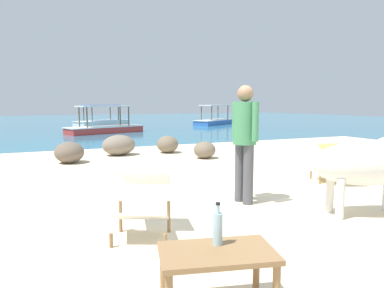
{
  "coord_description": "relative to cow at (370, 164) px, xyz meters",
  "views": [
    {
      "loc": [
        -2.67,
        -3.79,
        1.42
      ],
      "look_at": [
        0.29,
        3.0,
        0.55
      ],
      "focal_mm": 32.61,
      "sensor_mm": 36.0,
      "label": 1
    }
  ],
  "objects": [
    {
      "name": "sand_beach",
      "position": [
        -1.01,
        0.81,
        -0.66
      ],
      "size": [
        18.0,
        14.0,
        0.04
      ],
      "primitive_type": "cube",
      "color": "beige",
      "rests_on": "ground"
    },
    {
      "name": "water_surface",
      "position": [
        -1.01,
        22.81,
        -0.68
      ],
      "size": [
        60.0,
        36.0,
        0.03
      ],
      "primitive_type": "cube",
      "color": "teal",
      "rests_on": "ground"
    },
    {
      "name": "cow",
      "position": [
        0.0,
        0.0,
        0.0
      ],
      "size": [
        1.72,
        0.96,
        0.97
      ],
      "rotation": [
        0.0,
        0.0,
        5.92
      ],
      "color": "silver",
      "rests_on": "sand_beach"
    },
    {
      "name": "low_bench_table",
      "position": [
        -2.64,
        -1.03,
        -0.29
      ],
      "size": [
        0.84,
        0.61,
        0.42
      ],
      "rotation": [
        0.0,
        0.0,
        -0.24
      ],
      "color": "olive",
      "rests_on": "sand_beach"
    },
    {
      "name": "bottle",
      "position": [
        -2.6,
        -0.95,
        -0.1
      ],
      "size": [
        0.07,
        0.07,
        0.3
      ],
      "color": "#A3C6D1",
      "rests_on": "low_bench_table"
    },
    {
      "name": "deck_chair_near",
      "position": [
        -2.72,
        0.5,
        -0.26
      ],
      "size": [
        0.8,
        0.92,
        0.68
      ],
      "rotation": [
        0.0,
        0.0,
        4.28
      ],
      "color": "olive",
      "rests_on": "sand_beach"
    },
    {
      "name": "deck_chair_far",
      "position": [
        0.95,
        1.48,
        -0.26
      ],
      "size": [
        0.77,
        0.91,
        0.68
      ],
      "rotation": [
        0.0,
        0.0,
        1.2
      ],
      "color": "olive",
      "rests_on": "sand_beach"
    },
    {
      "name": "person_standing",
      "position": [
        -1.12,
        1.09,
        0.31
      ],
      "size": [
        0.32,
        0.51,
        1.62
      ],
      "rotation": [
        0.0,
        0.0,
        0.14
      ],
      "color": "#4C4C51",
      "rests_on": "sand_beach"
    },
    {
      "name": "shore_rock_large",
      "position": [
        -0.45,
        6.14,
        -0.4
      ],
      "size": [
        0.67,
        0.67,
        0.48
      ],
      "primitive_type": "ellipsoid",
      "rotation": [
        0.0,
        0.0,
        1.44
      ],
      "color": "#756651",
      "rests_on": "sand_beach"
    },
    {
      "name": "shore_rock_medium",
      "position": [
        0.07,
        4.83,
        -0.43
      ],
      "size": [
        0.61,
        0.6,
        0.43
      ],
      "primitive_type": "ellipsoid",
      "rotation": [
        0.0,
        0.0,
        3.02
      ],
      "color": "#756651",
      "rests_on": "sand_beach"
    },
    {
      "name": "shore_rock_small",
      "position": [
        -1.79,
        6.22,
        -0.37
      ],
      "size": [
        0.97,
        0.8,
        0.54
      ],
      "primitive_type": "ellipsoid",
      "rotation": [
        0.0,
        0.0,
        0.14
      ],
      "color": "gray",
      "rests_on": "sand_beach"
    },
    {
      "name": "shore_rock_flat",
      "position": [
        -3.09,
        5.47,
        -0.39
      ],
      "size": [
        0.89,
        0.89,
        0.49
      ],
      "primitive_type": "ellipsoid",
      "rotation": [
        0.0,
        0.0,
        2.04
      ],
      "color": "#6B5B4C",
      "rests_on": "sand_beach"
    },
    {
      "name": "boat_blue",
      "position": [
        6.92,
        17.56,
        -0.39
      ],
      "size": [
        3.71,
        2.96,
        1.29
      ],
      "rotation": [
        0.0,
        0.0,
        3.71
      ],
      "color": "#3866B7",
      "rests_on": "water_surface"
    },
    {
      "name": "boat_red",
      "position": [
        -0.89,
        13.74,
        -0.39
      ],
      "size": [
        3.85,
        2.32,
        1.29
      ],
      "rotation": [
        0.0,
        0.0,
        3.48
      ],
      "color": "#C63833",
      "rests_on": "water_surface"
    },
    {
      "name": "boat_white",
      "position": [
        -0.1,
        19.55,
        -0.39
      ],
      "size": [
        3.72,
        2.94,
        1.29
      ],
      "rotation": [
        0.0,
        0.0,
        0.56
      ],
      "color": "white",
      "rests_on": "water_surface"
    }
  ]
}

